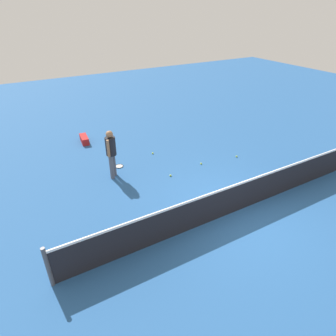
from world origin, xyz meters
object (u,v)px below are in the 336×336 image
Objects in this scene: tennis_ball_baseline at (171,175)px; tennis_ball_stray_left at (153,153)px; tennis_ball_near_player at (161,215)px; player_near_side at (111,150)px; tennis_ball_by_net at (237,156)px; tennis_racket_near_player at (119,166)px; tennis_ball_midcourt at (201,164)px; equipment_bag at (84,139)px.

tennis_ball_baseline is 1.00× the size of tennis_ball_stray_left.
tennis_ball_near_player is 3.90m from tennis_ball_stray_left.
player_near_side reaches higher than tennis_ball_by_net.
tennis_ball_midcourt reaches higher than tennis_racket_near_player.
tennis_ball_near_player is 4.61m from tennis_ball_by_net.
tennis_racket_near_player is 9.04× the size of tennis_ball_near_player.
tennis_ball_midcourt and tennis_ball_baseline have the same top height.
equipment_bag reaches higher than tennis_ball_baseline.
tennis_ball_stray_left is at bearing 129.54° from equipment_bag.
player_near_side is at bearing 91.56° from equipment_bag.
player_near_side is at bearing -14.32° from tennis_ball_midcourt.
tennis_ball_by_net is at bearing 159.47° from tennis_racket_near_player.
tennis_ball_by_net is 3.30m from tennis_ball_stray_left.
tennis_ball_near_player is at bearing 66.22° from tennis_ball_stray_left.
equipment_bag reaches higher than tennis_ball_stray_left.
tennis_ball_by_net and tennis_ball_midcourt have the same top height.
tennis_ball_stray_left is at bearing -170.21° from tennis_racket_near_player.
player_near_side is 25.76× the size of tennis_ball_near_player.
equipment_bag is at bearing -42.38° from tennis_ball_by_net.
tennis_ball_midcourt is (-3.13, 0.80, -0.98)m from player_near_side.
player_near_side reaches higher than tennis_ball_baseline.
tennis_ball_by_net is at bearing -158.36° from tennis_ball_near_player.
tennis_ball_midcourt is 2.03m from tennis_ball_stray_left.
tennis_racket_near_player is at bearing 100.19° from equipment_bag.
player_near_side is 3.46m from equipment_bag.
tennis_ball_midcourt is (-2.73, 1.39, 0.02)m from tennis_racket_near_player.
tennis_ball_baseline is at bearing 6.83° from tennis_ball_midcourt.
tennis_racket_near_player is at bearing 9.79° from tennis_ball_stray_left.
tennis_ball_by_net is at bearing 145.49° from tennis_ball_stray_left.
tennis_ball_by_net is (-4.29, -1.70, 0.00)m from tennis_ball_near_player.
tennis_ball_by_net is at bearing 172.41° from tennis_ball_midcourt.
tennis_ball_by_net reaches higher than tennis_racket_near_player.
equipment_bag is at bearing -50.46° from tennis_ball_stray_left.
player_near_side reaches higher than tennis_ball_stray_left.
tennis_ball_baseline is at bearing 112.72° from equipment_bag.
tennis_racket_near_player is 3.30m from tennis_ball_near_player.
tennis_ball_baseline is (-1.71, 0.97, -0.98)m from player_near_side.
tennis_ball_baseline and tennis_ball_stray_left have the same top height.
tennis_racket_near_player is (-0.40, -0.59, -1.00)m from player_near_side.
tennis_racket_near_player is 9.04× the size of tennis_ball_baseline.
tennis_ball_baseline reaches higher than tennis_racket_near_player.
tennis_racket_near_player is at bearing -124.12° from player_near_side.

